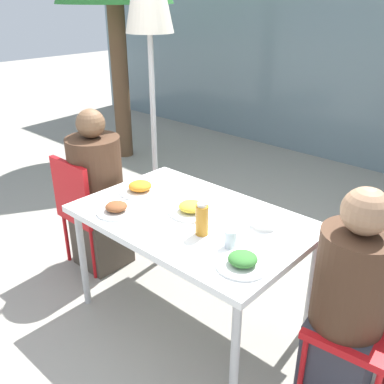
# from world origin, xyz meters

# --- Properties ---
(ground_plane) EXTENTS (24.00, 24.00, 0.00)m
(ground_plane) POSITION_xyz_m (0.00, 0.00, 0.00)
(ground_plane) COLOR gray
(dining_table) EXTENTS (1.33, 0.86, 0.73)m
(dining_table) POSITION_xyz_m (0.00, 0.00, 0.67)
(dining_table) COLOR white
(dining_table) RESTS_ON ground
(chair_left) EXTENTS (0.40, 0.40, 0.86)m
(chair_left) POSITION_xyz_m (-0.97, -0.08, 0.50)
(chair_left) COLOR red
(chair_left) RESTS_ON ground
(person_left) EXTENTS (0.37, 0.37, 1.20)m
(person_left) POSITION_xyz_m (-0.92, 0.00, 0.56)
(person_left) COLOR #473D33
(person_left) RESTS_ON ground
(chair_right) EXTENTS (0.44, 0.44, 0.86)m
(chair_right) POSITION_xyz_m (0.96, 0.18, 0.50)
(chair_right) COLOR red
(chair_right) RESTS_ON ground
(person_right) EXTENTS (0.35, 0.35, 1.15)m
(person_right) POSITION_xyz_m (0.92, 0.09, 0.54)
(person_right) COLOR #383842
(person_right) RESTS_ON ground
(plate_0) EXTENTS (0.23, 0.23, 0.06)m
(plate_0) POSITION_xyz_m (-0.35, -0.27, 0.75)
(plate_0) COLOR white
(plate_0) RESTS_ON dining_table
(plate_1) EXTENTS (0.26, 0.26, 0.07)m
(plate_1) POSITION_xyz_m (-0.03, 0.02, 0.75)
(plate_1) COLOR white
(plate_1) RESTS_ON dining_table
(plate_2) EXTENTS (0.25, 0.25, 0.07)m
(plate_2) POSITION_xyz_m (0.51, -0.21, 0.75)
(plate_2) COLOR white
(plate_2) RESTS_ON dining_table
(plate_3) EXTENTS (0.27, 0.27, 0.07)m
(plate_3) POSITION_xyz_m (-0.46, 0.02, 0.75)
(plate_3) COLOR white
(plate_3) RESTS_ON dining_table
(bottle) EXTENTS (0.07, 0.07, 0.18)m
(bottle) POSITION_xyz_m (0.18, -0.12, 0.81)
(bottle) COLOR #B7751E
(bottle) RESTS_ON dining_table
(drinking_cup) EXTENTS (0.07, 0.07, 0.09)m
(drinking_cup) POSITION_xyz_m (0.36, -0.12, 0.77)
(drinking_cup) COLOR silver
(drinking_cup) RESTS_ON dining_table
(salad_bowl) EXTENTS (0.14, 0.14, 0.05)m
(salad_bowl) POSITION_xyz_m (0.37, 0.18, 0.75)
(salad_bowl) COLOR white
(salad_bowl) RESTS_ON dining_table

